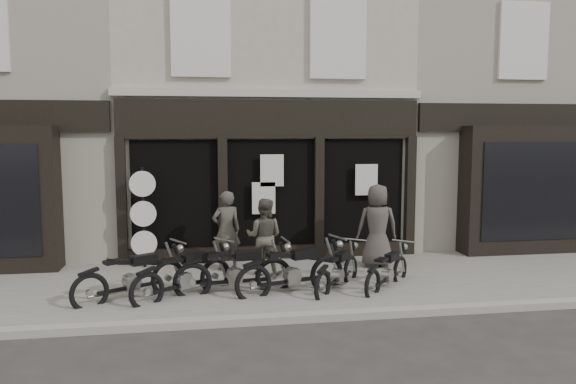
{
  "coord_description": "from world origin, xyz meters",
  "views": [
    {
      "loc": [
        -1.68,
        -10.23,
        3.21
      ],
      "look_at": [
        0.19,
        1.6,
        1.87
      ],
      "focal_mm": 35.0,
      "sensor_mm": 36.0,
      "label": 1
    }
  ],
  "objects": [
    {
      "name": "ground_plane",
      "position": [
        0.0,
        0.0,
        0.0
      ],
      "size": [
        90.0,
        90.0,
        0.0
      ],
      "primitive_type": "plane",
      "color": "#2D2B28",
      "rests_on": "ground"
    },
    {
      "name": "pavement",
      "position": [
        0.0,
        0.9,
        0.06
      ],
      "size": [
        30.0,
        4.2,
        0.12
      ],
      "primitive_type": "cube",
      "color": "#69655D",
      "rests_on": "ground_plane"
    },
    {
      "name": "kerb",
      "position": [
        0.0,
        -1.25,
        0.07
      ],
      "size": [
        30.0,
        0.25,
        0.13
      ],
      "primitive_type": "cube",
      "color": "gray",
      "rests_on": "ground_plane"
    },
    {
      "name": "central_building",
      "position": [
        0.0,
        5.95,
        4.08
      ],
      "size": [
        7.3,
        6.22,
        8.34
      ],
      "color": "#A8A390",
      "rests_on": "ground"
    },
    {
      "name": "neighbour_left",
      "position": [
        -6.35,
        5.9,
        4.04
      ],
      "size": [
        5.6,
        6.73,
        8.34
      ],
      "color": "gray",
      "rests_on": "ground"
    },
    {
      "name": "neighbour_right",
      "position": [
        6.35,
        5.9,
        4.04
      ],
      "size": [
        5.6,
        6.73,
        8.34
      ],
      "color": "gray",
      "rests_on": "ground"
    },
    {
      "name": "motorcycle_0",
      "position": [
        -2.95,
        0.19,
        0.43
      ],
      "size": [
        2.02,
        1.4,
        1.07
      ],
      "rotation": [
        0.0,
        0.0,
        0.54
      ],
      "color": "black",
      "rests_on": "ground"
    },
    {
      "name": "motorcycle_1",
      "position": [
        -2.0,
        0.18,
        0.42
      ],
      "size": [
        1.92,
        1.52,
        1.06
      ],
      "rotation": [
        0.0,
        0.0,
        0.62
      ],
      "color": "black",
      "rests_on": "ground"
    },
    {
      "name": "motorcycle_2",
      "position": [
        -1.04,
        0.26,
        0.44
      ],
      "size": [
        2.3,
        0.63,
        1.1
      ],
      "rotation": [
        0.0,
        0.0,
        0.1
      ],
      "color": "black",
      "rests_on": "ground"
    },
    {
      "name": "motorcycle_3",
      "position": [
        0.04,
        0.1,
        0.44
      ],
      "size": [
        2.24,
        1.04,
        1.11
      ],
      "rotation": [
        0.0,
        0.0,
        0.32
      ],
      "color": "black",
      "rests_on": "ground"
    },
    {
      "name": "motorcycle_4",
      "position": [
        0.96,
        0.22,
        0.38
      ],
      "size": [
        1.4,
        1.69,
        0.95
      ],
      "rotation": [
        0.0,
        0.0,
        0.92
      ],
      "color": "black",
      "rests_on": "ground"
    },
    {
      "name": "motorcycle_5",
      "position": [
        1.95,
        0.15,
        0.36
      ],
      "size": [
        1.46,
        1.54,
        0.91
      ],
      "rotation": [
        0.0,
        0.0,
        0.82
      ],
      "color": "black",
      "rests_on": "ground"
    },
    {
      "name": "man_left",
      "position": [
        -1.12,
        2.04,
        0.99
      ],
      "size": [
        0.71,
        0.54,
        1.75
      ],
      "primitive_type": "imported",
      "rotation": [
        0.0,
        0.0,
        3.34
      ],
      "color": "#3F3C34",
      "rests_on": "pavement"
    },
    {
      "name": "man_centre",
      "position": [
        -0.35,
        1.48,
        0.94
      ],
      "size": [
        0.95,
        0.84,
        1.64
      ],
      "primitive_type": "imported",
      "rotation": [
        0.0,
        0.0,
        2.81
      ],
      "color": "#49463B",
      "rests_on": "pavement"
    },
    {
      "name": "man_right",
      "position": [
        2.25,
        1.75,
        1.06
      ],
      "size": [
        0.98,
        0.69,
        1.87
      ],
      "primitive_type": "imported",
      "rotation": [
        0.0,
        0.0,
        3.03
      ],
      "color": "#403A35",
      "rests_on": "pavement"
    },
    {
      "name": "advert_sign_post",
      "position": [
        -2.94,
        2.49,
        1.15
      ],
      "size": [
        0.58,
        0.37,
        2.37
      ],
      "rotation": [
        0.0,
        0.0,
        -0.0
      ],
      "color": "black",
      "rests_on": "ground"
    }
  ]
}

